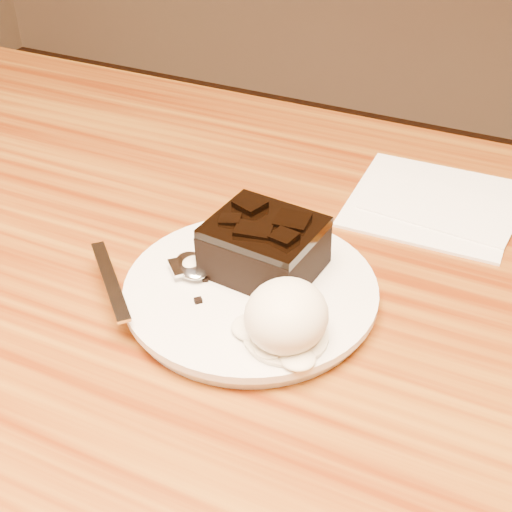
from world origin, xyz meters
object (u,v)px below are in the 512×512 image
at_px(brownie, 264,250).
at_px(spoon, 192,267).
at_px(napkin, 432,202).
at_px(ice_cream_scoop, 286,316).
at_px(plate, 251,293).

distance_m(brownie, spoon, 0.06).
bearing_deg(brownie, spoon, -151.97).
xyz_separation_m(brownie, spoon, (-0.05, -0.03, -0.02)).
xyz_separation_m(spoon, napkin, (0.15, 0.22, -0.02)).
xyz_separation_m(brownie, ice_cream_scoop, (0.05, -0.07, 0.00)).
distance_m(plate, brownie, 0.04).
relative_size(plate, napkin, 1.33).
distance_m(ice_cream_scoop, spoon, 0.11).
xyz_separation_m(brownie, napkin, (0.10, 0.19, -0.03)).
bearing_deg(plate, spoon, -175.24).
height_order(spoon, napkin, spoon).
bearing_deg(spoon, ice_cream_scoop, -67.97).
height_order(ice_cream_scoop, napkin, ice_cream_scoop).
bearing_deg(brownie, plate, -92.69).
xyz_separation_m(ice_cream_scoop, napkin, (0.05, 0.26, -0.04)).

